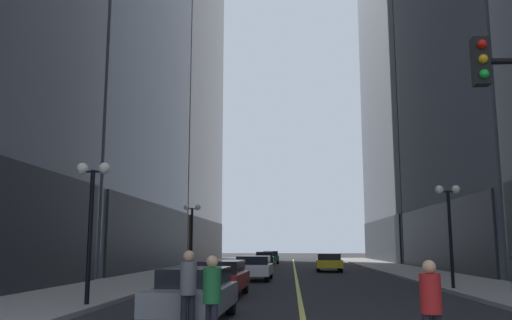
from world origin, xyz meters
The scene contains 16 objects.
ground_plane centered at (0.00, 35.00, 0.00)m, with size 200.00×200.00×0.00m, color #262628.
sidewalk_left centered at (-8.25, 35.00, 0.07)m, with size 4.50×78.00×0.15m, color #9E9991.
sidewalk_right centered at (8.25, 35.00, 0.07)m, with size 4.50×78.00×0.15m, color #9E9991.
lane_centre_stripe centered at (0.00, 35.00, 0.00)m, with size 0.16×70.00×0.01m, color #E5D64C.
car_grey centered at (-2.73, 7.89, 0.72)m, with size 1.82×4.15×1.32m.
car_red centered at (-3.03, 14.52, 0.72)m, with size 2.04×4.59×1.32m.
car_white centered at (-2.36, 23.99, 0.72)m, with size 2.04×4.17×1.32m.
car_yellow centered at (2.51, 34.74, 0.72)m, with size 2.02×4.76×1.32m.
car_black centered at (-2.81, 45.73, 0.72)m, with size 1.79×4.35×1.32m.
car_green centered at (-2.48, 52.30, 0.72)m, with size 1.90×4.60×1.32m.
pedestrian_in_grey_suit centered at (-2.44, 5.53, 1.04)m, with size 0.45×0.45×1.78m.
pedestrian_in_red_jacket centered at (1.94, 3.23, 0.96)m, with size 0.34×0.34×1.65m.
pedestrian_in_green_parka centered at (-1.77, 4.33, 0.99)m, with size 0.48×0.48×1.70m.
street_lamp_left_near centered at (-6.40, 10.24, 3.26)m, with size 1.06×0.36×4.43m.
street_lamp_left_far centered at (-6.40, 27.02, 3.26)m, with size 1.06×0.36×4.43m.
street_lamp_right_mid centered at (6.40, 17.28, 3.26)m, with size 1.06×0.36×4.43m.
Camera 1 is at (-0.30, -5.71, 1.87)m, focal length 37.27 mm.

